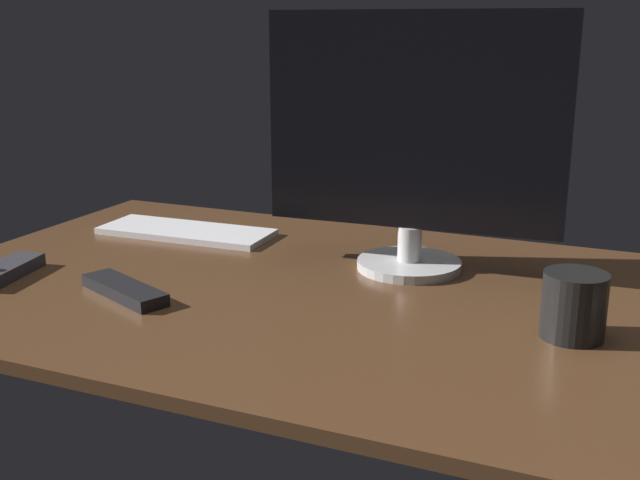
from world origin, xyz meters
TOP-DOWN VIEW (x-y plane):
  - desk at (0.00, 0.00)cm, footprint 140.00×84.00cm
  - monitor at (8.76, 15.59)cm, footprint 51.27×18.34cm
  - keyboard at (-40.00, 19.69)cm, footprint 36.06×14.30cm
  - media_remote at (-53.14, -16.27)cm, footprint 8.26×16.42cm
  - tv_remote at (-28.78, -15.74)cm, footprint 18.85×11.85cm
  - coffee_mug at (38.33, -5.22)cm, footprint 8.78×8.78cm

SIDE VIEW (x-z plane):
  - desk at x=0.00cm, z-range 0.00..2.00cm
  - keyboard at x=-40.00cm, z-range 2.00..3.26cm
  - tv_remote at x=-28.78cm, z-range 2.00..4.00cm
  - media_remote at x=-53.14cm, z-range 1.40..4.98cm
  - coffee_mug at x=38.33cm, z-range 2.00..11.28cm
  - monitor at x=8.76cm, z-range 2.97..47.00cm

